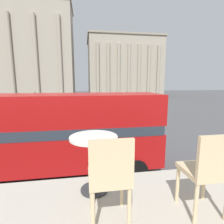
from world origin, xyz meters
TOP-DOWN VIEW (x-y plane):
  - double_decker_bus at (-0.35, 6.25)m, footprint 10.62×2.74m
  - cafe_dining_table at (1.27, -0.35)m, footprint 0.60×0.60m
  - cafe_chair_0 at (1.39, -0.93)m, footprint 0.40×0.40m
  - cafe_chair_1 at (2.39, -0.97)m, footprint 0.40×0.40m
  - plaza_building_left at (-15.29, 48.13)m, footprint 28.05×12.01m
  - plaza_building_right at (13.96, 55.32)m, footprint 22.73×17.19m
  - traffic_light_near at (-2.42, 9.57)m, footprint 0.42×0.24m
  - traffic_light_mid at (-4.13, 18.05)m, footprint 0.42×0.24m
  - pedestrian_olive at (-5.51, 17.16)m, footprint 0.32×0.32m
  - pedestrian_blue at (8.89, 19.95)m, footprint 0.32×0.32m
  - pedestrian_grey at (-8.75, 26.07)m, footprint 0.32×0.32m
  - pedestrian_red at (-3.62, 25.51)m, footprint 0.32×0.32m

SIDE VIEW (x-z plane):
  - pedestrian_grey at x=-8.75m, z-range 0.11..1.70m
  - pedestrian_olive at x=-5.51m, z-range 0.12..1.72m
  - pedestrian_blue at x=8.89m, z-range 0.14..1.91m
  - pedestrian_red at x=-3.62m, z-range 0.14..1.91m
  - traffic_light_near at x=-2.42m, z-range 0.54..3.96m
  - double_decker_bus at x=-0.35m, z-range 0.24..4.34m
  - traffic_light_mid at x=-4.13m, z-range 0.56..4.20m
  - cafe_chair_0 at x=1.39m, z-range 3.31..4.22m
  - cafe_chair_1 at x=2.39m, z-range 3.31..4.22m
  - cafe_dining_table at x=1.27m, z-range 3.42..4.15m
  - plaza_building_right at x=13.96m, z-range -0.01..18.56m
  - plaza_building_left at x=-15.29m, z-range 0.00..24.37m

